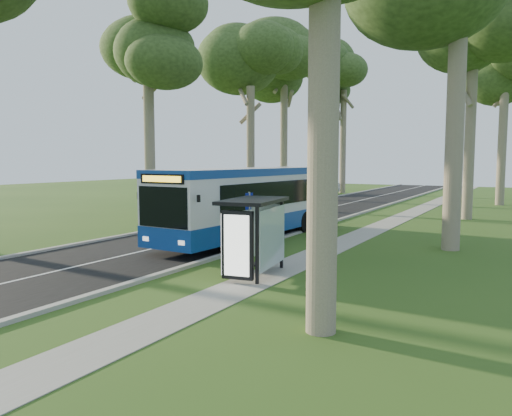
{
  "coord_description": "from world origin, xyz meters",
  "views": [
    {
      "loc": [
        10.43,
        -15.95,
        3.75
      ],
      "look_at": [
        -0.41,
        3.47,
        1.6
      ],
      "focal_mm": 35.0,
      "sensor_mm": 36.0,
      "label": 1
    }
  ],
  "objects": [
    {
      "name": "ground",
      "position": [
        0.0,
        0.0,
        0.0
      ],
      "size": [
        120.0,
        120.0,
        0.0
      ],
      "primitive_type": "plane",
      "color": "#2B4D18",
      "rests_on": "ground"
    },
    {
      "name": "road",
      "position": [
        -3.5,
        10.0,
        0.01
      ],
      "size": [
        7.0,
        100.0,
        0.02
      ],
      "primitive_type": "cube",
      "color": "black",
      "rests_on": "ground"
    },
    {
      "name": "kerb_east",
      "position": [
        0.0,
        10.0,
        0.06
      ],
      "size": [
        0.25,
        100.0,
        0.12
      ],
      "primitive_type": "cube",
      "color": "#9E9B93",
      "rests_on": "ground"
    },
    {
      "name": "kerb_west",
      "position": [
        -7.0,
        10.0,
        0.06
      ],
      "size": [
        0.25,
        100.0,
        0.12
      ],
      "primitive_type": "cube",
      "color": "#9E9B93",
      "rests_on": "ground"
    },
    {
      "name": "centre_line",
      "position": [
        -3.5,
        10.0,
        0.02
      ],
      "size": [
        0.12,
        100.0,
        0.0
      ],
      "primitive_type": "cube",
      "color": "white",
      "rests_on": "road"
    },
    {
      "name": "footpath",
      "position": [
        3.0,
        10.0,
        0.01
      ],
      "size": [
        1.5,
        100.0,
        0.02
      ],
      "primitive_type": "cube",
      "color": "gray",
      "rests_on": "ground"
    },
    {
      "name": "bus",
      "position": [
        -1.26,
        4.77,
        1.74
      ],
      "size": [
        3.33,
        12.82,
        3.37
      ],
      "rotation": [
        0.0,
        0.0,
        -0.05
      ],
      "color": "silver",
      "rests_on": "ground"
    },
    {
      "name": "bus_stop_sign",
      "position": [
        1.06,
        0.31,
        1.59
      ],
      "size": [
        0.14,
        0.35,
        2.55
      ],
      "rotation": [
        0.0,
        0.0,
        -0.29
      ],
      "color": "gray",
      "rests_on": "ground"
    },
    {
      "name": "bus_shelter",
      "position": [
        2.65,
        -2.35,
        1.75
      ],
      "size": [
        1.99,
        3.1,
        2.49
      ],
      "rotation": [
        0.0,
        0.0,
        0.15
      ],
      "color": "black",
      "rests_on": "ground"
    },
    {
      "name": "litter_bin",
      "position": [
        0.5,
        1.82,
        0.52
      ],
      "size": [
        0.59,
        0.59,
        1.02
      ],
      "rotation": [
        0.0,
        0.0,
        -0.03
      ],
      "color": "black",
      "rests_on": "ground"
    },
    {
      "name": "car_white",
      "position": [
        -9.23,
        18.37,
        0.85
      ],
      "size": [
        3.47,
        5.38,
        1.7
      ],
      "primitive_type": "imported",
      "rotation": [
        0.0,
        0.0,
        -0.32
      ],
      "color": "silver",
      "rests_on": "ground"
    },
    {
      "name": "car_silver",
      "position": [
        -9.37,
        34.63,
        0.79
      ],
      "size": [
        2.06,
        4.92,
        1.58
      ],
      "primitive_type": "imported",
      "rotation": [
        0.0,
        0.0,
        -0.08
      ],
      "color": "#A2A5A9",
      "rests_on": "ground"
    },
    {
      "name": "tree_west_b",
      "position": [
        -10.5,
        8.0,
        10.66
      ],
      "size": [
        5.2,
        5.2,
        14.38
      ],
      "color": "#7A6B56",
      "rests_on": "ground"
    },
    {
      "name": "tree_west_c",
      "position": [
        -9.0,
        18.0,
        9.58
      ],
      "size": [
        5.2,
        5.2,
        12.91
      ],
      "color": "#7A6B56",
      "rests_on": "ground"
    },
    {
      "name": "tree_west_d",
      "position": [
        -11.0,
        28.0,
        12.44
      ],
      "size": [
        5.2,
        5.2,
        16.81
      ],
      "color": "#7A6B56",
      "rests_on": "ground"
    },
    {
      "name": "tree_west_e",
      "position": [
        -8.5,
        38.0,
        11.65
      ],
      "size": [
        5.2,
        5.2,
        15.73
      ],
      "color": "#7A6B56",
      "rests_on": "ground"
    },
    {
      "name": "tree_east_c",
      "position": [
        6.8,
        18.0,
        10.19
      ],
      "size": [
        5.2,
        5.2,
        13.75
      ],
      "color": "#7A6B56",
      "rests_on": "ground"
    },
    {
      "name": "tree_east_d",
      "position": [
        8.0,
        30.0,
        11.64
      ],
      "size": [
        5.2,
        5.2,
        15.73
      ],
      "color": "#7A6B56",
      "rests_on": "ground"
    }
  ]
}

